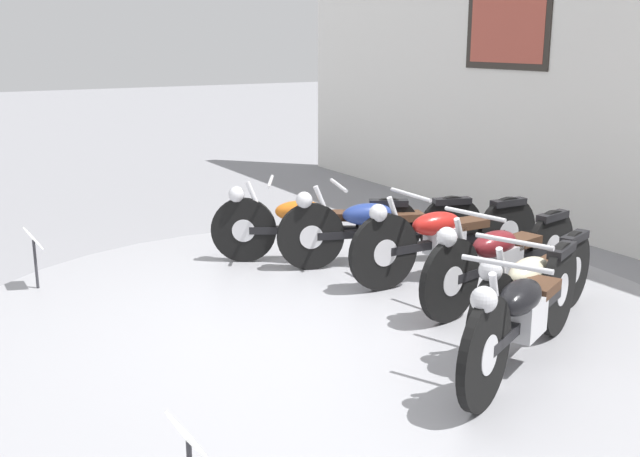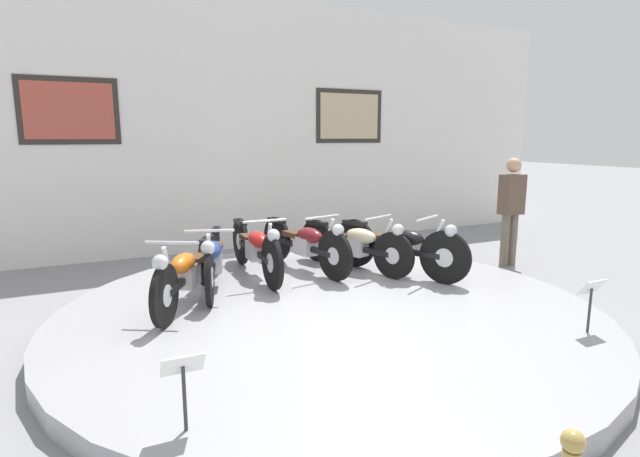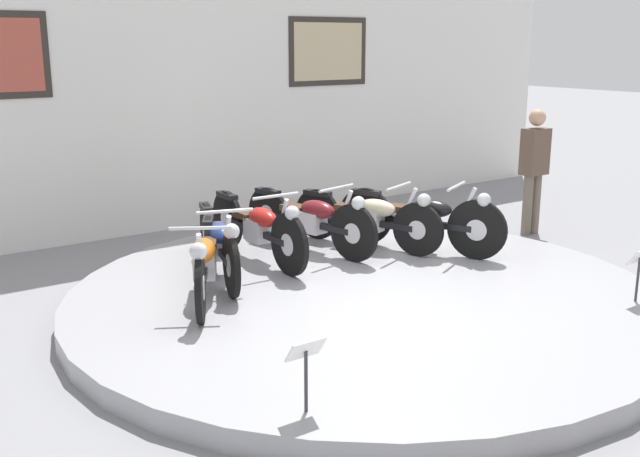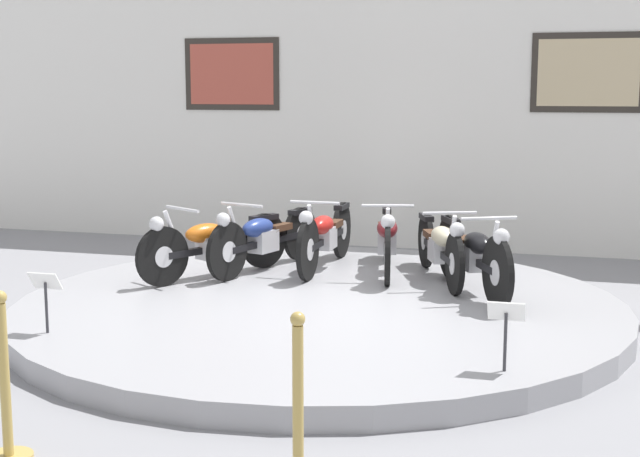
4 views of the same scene
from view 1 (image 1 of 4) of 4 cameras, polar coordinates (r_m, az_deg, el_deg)
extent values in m
plane|color=gray|center=(5.70, 0.13, -8.79)|extent=(60.00, 60.00, 0.00)
cylinder|color=#99999E|center=(5.67, 0.13, -7.91)|extent=(5.72, 5.72, 0.19)
cube|color=#2D2823|center=(9.57, 14.06, 14.67)|extent=(1.40, 0.02, 1.00)
cube|color=#B24C3D|center=(9.56, 14.04, 14.67)|extent=(1.24, 0.02, 0.84)
cylinder|color=black|center=(7.02, -5.83, -0.11)|extent=(0.35, 0.56, 0.61)
cylinder|color=silver|center=(7.02, -5.83, -0.11)|extent=(0.16, 0.22, 0.21)
cylinder|color=black|center=(7.02, 5.20, -0.12)|extent=(0.35, 0.56, 0.61)
cylinder|color=silver|center=(7.02, 5.20, -0.12)|extent=(0.16, 0.22, 0.21)
cube|color=black|center=(6.99, -0.32, -0.12)|extent=(0.68, 1.11, 0.07)
cube|color=silver|center=(6.98, -0.65, 0.04)|extent=(0.33, 0.38, 0.24)
ellipsoid|color=#D16619|center=(6.95, -1.47, 1.32)|extent=(0.43, 0.53, 0.20)
cube|color=#472D1E|center=(6.96, 1.49, 1.00)|extent=(0.33, 0.38, 0.07)
cube|color=black|center=(6.96, 5.25, 1.96)|extent=(0.27, 0.36, 0.06)
cylinder|color=silver|center=(6.96, -4.66, 1.48)|extent=(0.16, 0.24, 0.54)
cylinder|color=silver|center=(6.90, -3.81, 3.58)|extent=(0.48, 0.30, 0.03)
sphere|color=silver|center=(6.95, -6.39, 2.60)|extent=(0.15, 0.15, 0.15)
cylinder|color=black|center=(6.75, -0.71, -0.61)|extent=(0.23, 0.61, 0.62)
cylinder|color=silver|center=(6.75, -0.71, -0.61)|extent=(0.13, 0.23, 0.22)
cylinder|color=black|center=(7.14, 9.94, 0.01)|extent=(0.23, 0.61, 0.62)
cylinder|color=silver|center=(7.14, 9.94, 0.01)|extent=(0.13, 0.23, 0.22)
cube|color=black|center=(6.92, 4.77, -0.29)|extent=(0.43, 1.21, 0.07)
cube|color=silver|center=(6.90, 4.46, -0.15)|extent=(0.29, 0.36, 0.24)
ellipsoid|color=navy|center=(6.83, 3.68, 1.10)|extent=(0.35, 0.52, 0.20)
cube|color=#472D1E|center=(6.95, 6.52, 0.93)|extent=(0.29, 0.36, 0.07)
cube|color=black|center=(7.09, 10.03, 2.07)|extent=(0.20, 0.37, 0.06)
cylinder|color=silver|center=(6.73, 0.52, 1.11)|extent=(0.12, 0.25, 0.54)
cylinder|color=silver|center=(6.70, 1.43, 3.32)|extent=(0.53, 0.19, 0.03)
sphere|color=silver|center=(6.66, -1.22, 2.19)|extent=(0.15, 0.15, 0.15)
cylinder|color=black|center=(6.22, 4.87, -1.81)|extent=(0.06, 0.65, 0.65)
cylinder|color=silver|center=(6.22, 4.87, -1.81)|extent=(0.07, 0.23, 0.23)
cylinder|color=black|center=(7.04, 14.03, -0.27)|extent=(0.06, 0.65, 0.65)
cylinder|color=silver|center=(7.04, 14.03, -0.27)|extent=(0.07, 0.23, 0.23)
cube|color=black|center=(6.60, 9.73, -1.00)|extent=(0.09, 1.24, 0.07)
cube|color=silver|center=(6.57, 9.47, -0.88)|extent=(0.20, 0.32, 0.24)
ellipsoid|color=red|center=(6.47, 8.83, 0.38)|extent=(0.23, 0.48, 0.20)
cube|color=#472D1E|center=(6.71, 11.25, 0.40)|extent=(0.20, 0.32, 0.07)
cube|color=black|center=(6.97, 14.17, 1.94)|extent=(0.10, 0.36, 0.06)
cylinder|color=silver|center=(6.24, 6.04, 0.14)|extent=(0.05, 0.25, 0.54)
cylinder|color=silver|center=(6.25, 6.91, 2.57)|extent=(0.54, 0.04, 0.03)
sphere|color=silver|center=(6.10, 4.47, 1.18)|extent=(0.15, 0.15, 0.15)
cylinder|color=black|center=(5.59, 9.88, -3.92)|extent=(0.19, 0.64, 0.64)
cylinder|color=silver|center=(5.59, 9.88, -3.92)|extent=(0.11, 0.23, 0.22)
cylinder|color=black|center=(6.66, 17.14, -1.37)|extent=(0.19, 0.64, 0.64)
cylinder|color=silver|center=(6.66, 17.14, -1.37)|extent=(0.11, 0.23, 0.22)
cube|color=black|center=(6.11, 13.83, -2.54)|extent=(0.32, 1.23, 0.07)
cube|color=silver|center=(6.08, 13.63, -2.43)|extent=(0.26, 0.35, 0.24)
ellipsoid|color=maroon|center=(5.95, 13.17, -1.15)|extent=(0.31, 0.52, 0.20)
cube|color=#472D1E|center=(6.25, 15.06, -0.90)|extent=(0.26, 0.35, 0.07)
cube|color=black|center=(6.60, 17.31, 0.90)|extent=(0.17, 0.37, 0.06)
cylinder|color=silver|center=(5.65, 10.91, -1.66)|extent=(0.09, 0.25, 0.54)
cylinder|color=silver|center=(5.67, 11.70, 1.07)|extent=(0.53, 0.14, 0.03)
sphere|color=silver|center=(5.45, 9.64, -0.66)|extent=(0.15, 0.15, 0.15)
cylinder|color=black|center=(4.94, 12.95, -6.73)|extent=(0.27, 0.59, 0.61)
cylinder|color=silver|center=(4.94, 12.95, -6.73)|extent=(0.14, 0.22, 0.21)
cylinder|color=black|center=(6.13, 18.64, -3.00)|extent=(0.27, 0.59, 0.61)
cylinder|color=silver|center=(6.13, 18.64, -3.00)|extent=(0.14, 0.22, 0.21)
cube|color=black|center=(5.52, 16.11, -4.67)|extent=(0.51, 1.19, 0.07)
cube|color=silver|center=(5.48, 15.95, -4.59)|extent=(0.30, 0.37, 0.24)
ellipsoid|color=beige|center=(5.35, 15.64, -3.24)|extent=(0.38, 0.53, 0.20)
cube|color=#472D1E|center=(5.68, 17.09, -2.75)|extent=(0.30, 0.37, 0.07)
cube|color=black|center=(6.06, 18.83, -0.66)|extent=(0.22, 0.37, 0.06)
cylinder|color=silver|center=(5.00, 13.85, -4.10)|extent=(0.13, 0.25, 0.54)
cylinder|color=silver|center=(5.02, 14.56, -0.97)|extent=(0.52, 0.22, 0.03)
sphere|color=silver|center=(4.78, 12.86, -3.14)|extent=(0.15, 0.15, 0.15)
cylinder|color=black|center=(4.34, 12.44, -9.32)|extent=(0.34, 0.63, 0.67)
cylinder|color=silver|center=(4.34, 12.44, -9.32)|extent=(0.16, 0.24, 0.23)
cylinder|color=black|center=(5.54, 17.73, -4.41)|extent=(0.34, 0.63, 0.67)
cylinder|color=silver|center=(5.54, 17.73, -4.41)|extent=(0.16, 0.24, 0.23)
cube|color=black|center=(4.93, 15.42, -6.58)|extent=(0.60, 1.15, 0.07)
cube|color=silver|center=(4.89, 15.28, -6.50)|extent=(0.32, 0.38, 0.24)
ellipsoid|color=black|center=(4.74, 15.01, -5.07)|extent=(0.41, 0.53, 0.20)
cube|color=#472D1E|center=(5.08, 16.34, -4.33)|extent=(0.32, 0.38, 0.07)
cube|color=black|center=(5.46, 17.95, -1.59)|extent=(0.25, 0.37, 0.06)
cylinder|color=silver|center=(4.39, 13.32, -6.26)|extent=(0.15, 0.24, 0.54)
cylinder|color=silver|center=(4.41, 14.02, -2.66)|extent=(0.50, 0.26, 0.03)
sphere|color=silver|center=(4.16, 12.38, -5.32)|extent=(0.15, 0.15, 0.15)
cylinder|color=#333338|center=(6.70, -20.84, -2.56)|extent=(0.02, 0.02, 0.42)
cube|color=white|center=(6.65, -21.01, -0.70)|extent=(0.26, 0.11, 0.15)
cube|color=white|center=(3.28, -10.00, -15.42)|extent=(0.26, 0.11, 0.15)
camera|label=2|loc=(7.12, -46.51, 7.85)|focal=28.00mm
camera|label=3|loc=(9.27, -48.44, 11.53)|focal=42.00mm
camera|label=4|loc=(5.77, -95.87, -2.16)|focal=50.00mm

